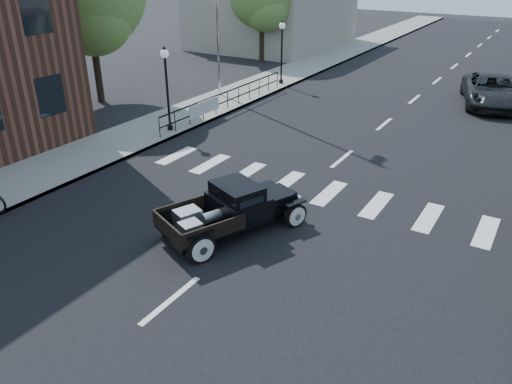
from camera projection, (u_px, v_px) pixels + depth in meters
The scene contains 13 objects.
ground at pixel (242, 242), 13.61m from camera, with size 120.00×120.00×0.00m, color black.
road at pixel (403, 109), 25.13m from camera, with size 14.00×80.00×0.02m, color black.
road_markings at pixel (369, 137), 21.29m from camera, with size 12.00×60.00×0.06m, color silver, non-canonical shape.
sidewalk_left at pixel (259, 86), 29.09m from camera, with size 3.00×80.00×0.15m, color gray.
low_building_left at pixel (273, 14), 41.08m from camera, with size 10.00×12.00×5.00m, color #ADA291.
railing at pixel (228, 99), 24.43m from camera, with size 0.08×10.00×1.00m, color black, non-canonical shape.
banner at pixel (205, 113), 22.95m from camera, with size 0.04×2.20×0.60m, color silver, non-canonical shape.
lamp_post_b at pixel (167, 89), 20.95m from camera, with size 0.36×0.36×3.55m, color black, non-canonical shape.
lamp_post_c at pixel (282, 52), 28.63m from camera, with size 0.36×0.36×3.55m, color black, non-canonical shape.
big_tree_near at pixel (90, 18), 24.50m from camera, with size 5.70×5.70×8.37m, color #547733, non-canonical shape.
big_tree_far at pixel (262, 10), 34.89m from camera, with size 4.67×4.67×6.86m, color #547733, non-canonical shape.
hotrod_pickup at pixel (232, 209), 13.76m from camera, with size 1.98×4.24×1.47m, color black, non-canonical shape.
second_car at pixel (491, 91), 25.34m from camera, with size 2.54×5.50×1.53m, color black.
Camera 1 is at (6.39, -9.76, 7.14)m, focal length 35.00 mm.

